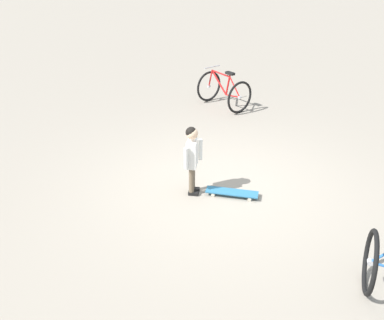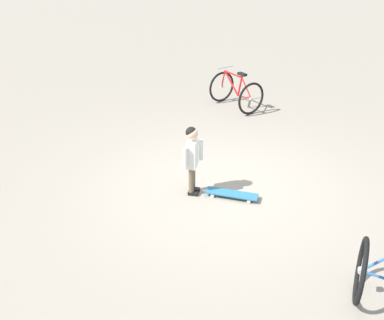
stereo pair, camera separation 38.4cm
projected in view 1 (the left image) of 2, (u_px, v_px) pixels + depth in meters
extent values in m
plane|color=#9E9384|center=(225.00, 186.00, 6.44)|extent=(50.00, 50.00, 0.00)
cylinder|color=brown|center=(193.00, 177.00, 6.20)|extent=(0.08, 0.08, 0.42)
cube|color=black|center=(195.00, 189.00, 6.29)|extent=(0.11, 0.16, 0.05)
cylinder|color=brown|center=(191.00, 181.00, 6.10)|extent=(0.08, 0.08, 0.42)
cube|color=black|center=(193.00, 193.00, 6.19)|extent=(0.11, 0.16, 0.05)
cube|color=white|center=(192.00, 154.00, 5.96)|extent=(0.26, 0.19, 0.40)
cylinder|color=white|center=(200.00, 150.00, 6.08)|extent=(0.06, 0.06, 0.32)
cylinder|color=white|center=(186.00, 158.00, 5.83)|extent=(0.06, 0.06, 0.32)
sphere|color=beige|center=(192.00, 134.00, 5.82)|extent=(0.17, 0.17, 0.17)
sphere|color=black|center=(191.00, 133.00, 5.81)|extent=(0.16, 0.16, 0.16)
cube|color=teal|center=(232.00, 192.00, 6.15)|extent=(0.39, 0.79, 0.02)
cube|color=#B7B7BC|center=(250.00, 195.00, 6.10)|extent=(0.11, 0.06, 0.02)
cube|color=#B7B7BC|center=(214.00, 191.00, 6.21)|extent=(0.11, 0.06, 0.02)
cylinder|color=beige|center=(251.00, 194.00, 6.18)|extent=(0.04, 0.06, 0.06)
cylinder|color=beige|center=(250.00, 199.00, 6.05)|extent=(0.04, 0.06, 0.06)
cylinder|color=beige|center=(215.00, 189.00, 6.28)|extent=(0.04, 0.06, 0.06)
cylinder|color=beige|center=(213.00, 195.00, 6.15)|extent=(0.04, 0.06, 0.06)
torus|color=black|center=(370.00, 262.00, 4.37)|extent=(0.68, 0.29, 0.71)
cylinder|color=#B7B7BC|center=(370.00, 262.00, 4.37)|extent=(0.08, 0.08, 0.06)
torus|color=black|center=(209.00, 86.00, 9.76)|extent=(0.46, 0.61, 0.71)
torus|color=black|center=(240.00, 97.00, 9.06)|extent=(0.46, 0.61, 0.71)
cylinder|color=#B7B7BC|center=(209.00, 86.00, 9.76)|extent=(0.08, 0.08, 0.06)
cylinder|color=#B7B7BC|center=(240.00, 97.00, 9.06)|extent=(0.08, 0.08, 0.06)
cylinder|color=red|center=(219.00, 82.00, 9.44)|extent=(0.44, 0.33, 0.48)
cylinder|color=red|center=(221.00, 74.00, 9.31)|extent=(0.50, 0.38, 0.06)
cylinder|color=red|center=(228.00, 85.00, 9.23)|extent=(0.14, 0.11, 0.48)
cylinder|color=red|center=(233.00, 96.00, 9.22)|extent=(0.37, 0.28, 0.08)
cylinder|color=red|center=(235.00, 87.00, 9.08)|extent=(0.30, 0.23, 0.40)
cylinder|color=red|center=(210.00, 78.00, 9.64)|extent=(0.13, 0.10, 0.41)
cube|color=black|center=(230.00, 73.00, 9.07)|extent=(0.24, 0.21, 0.05)
cylinder|color=#B7B7BC|center=(212.00, 67.00, 9.47)|extent=(0.29, 0.39, 0.02)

